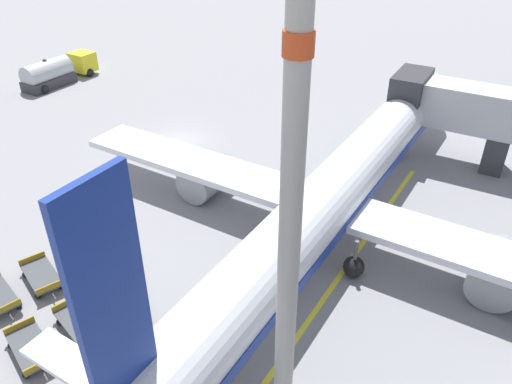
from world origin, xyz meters
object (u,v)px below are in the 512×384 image
Objects in this scene: airplane at (337,192)px; apron_light_mast at (291,211)px; baggage_dolly_row_mid_a_col_a at (42,276)px; baggage_dolly_row_mid_b_col_c at (170,361)px; fuel_tanker_primary at (56,73)px; baggage_dolly_row_mid_b_col_a at (83,260)px; baggage_dolly_row_mid_a_col_b at (80,324)px; baggage_dolly_row_near_col_b at (31,349)px; baggage_dolly_row_mid_b_col_b at (122,302)px.

airplane is 2.01× the size of apron_light_mast.
baggage_dolly_row_mid_a_col_a is 1.00× the size of baggage_dolly_row_mid_b_col_c.
airplane is at bearing -9.20° from fuel_tanker_primary.
baggage_dolly_row_mid_b_col_a is at bearing -32.51° from fuel_tanker_primary.
baggage_dolly_row_mid_a_col_a and baggage_dolly_row_mid_a_col_b have the same top height.
baggage_dolly_row_near_col_b is at bearing -103.81° from baggage_dolly_row_mid_a_col_b.
airplane is at bearing 68.38° from baggage_dolly_row_near_col_b.
baggage_dolly_row_mid_a_col_a is 5.25m from baggage_dolly_row_mid_b_col_b.
baggage_dolly_row_near_col_b is 4.67m from baggage_dolly_row_mid_b_col_b.
baggage_dolly_row_mid_a_col_a is at bearing 140.99° from baggage_dolly_row_near_col_b.
airplane is at bearing 65.46° from baggage_dolly_row_mid_b_col_b.
baggage_dolly_row_mid_a_col_b is 5.27m from baggage_dolly_row_mid_b_col_c.
airplane reaches higher than baggage_dolly_row_mid_b_col_c.
baggage_dolly_row_mid_b_col_a is (27.39, -17.46, -0.79)m from fuel_tanker_primary.
baggage_dolly_row_mid_a_col_b is at bearing -102.39° from baggage_dolly_row_mid_b_col_b.
baggage_dolly_row_mid_b_col_a is at bearing 121.14° from baggage_dolly_row_near_col_b.
airplane reaches higher than baggage_dolly_row_mid_a_col_b.
baggage_dolly_row_mid_b_col_c is 12.49m from apron_light_mast.
airplane is 13.80m from baggage_dolly_row_mid_b_col_b.
baggage_dolly_row_near_col_b is (30.71, -22.94, -0.79)m from fuel_tanker_primary.
apron_light_mast is (11.35, 0.83, 10.86)m from baggage_dolly_row_mid_a_col_b.
baggage_dolly_row_mid_a_col_a is 0.19× the size of apron_light_mast.
baggage_dolly_row_mid_b_col_c is (36.46, -19.61, -0.79)m from fuel_tanker_primary.
airplane reaches higher than baggage_dolly_row_mid_b_col_a.
airplane reaches higher than fuel_tanker_primary.
airplane is at bearing 48.72° from baggage_dolly_row_mid_b_col_a.
baggage_dolly_row_mid_a_col_b is 1.00× the size of baggage_dolly_row_mid_b_col_c.
airplane is 10.66× the size of baggage_dolly_row_mid_a_col_b.
baggage_dolly_row_mid_b_col_c is 0.19× the size of apron_light_mast.
apron_light_mast reaches higher than airplane.
baggage_dolly_row_mid_a_col_b and baggage_dolly_row_mid_b_col_a have the same top height.
apron_light_mast reaches higher than baggage_dolly_row_mid_b_col_b.
baggage_dolly_row_mid_a_col_b is at bearing -11.41° from baggage_dolly_row_mid_a_col_a.
baggage_dolly_row_mid_a_col_b is (4.60, -0.93, 0.00)m from baggage_dolly_row_mid_a_col_a.
baggage_dolly_row_mid_b_col_b is (31.77, -18.39, -0.79)m from fuel_tanker_primary.
airplane is 10.66× the size of baggage_dolly_row_mid_b_col_a.
fuel_tanker_primary is 2.30× the size of baggage_dolly_row_near_col_b.
baggage_dolly_row_mid_a_col_b and baggage_dolly_row_mid_b_col_b have the same top height.
baggage_dolly_row_mid_a_col_a is at bearing 179.64° from apron_light_mast.
airplane is 10.69× the size of baggage_dolly_row_mid_a_col_a.
fuel_tanker_primary is 2.30× the size of baggage_dolly_row_mid_b_col_a.
baggage_dolly_row_near_col_b is 6.65m from baggage_dolly_row_mid_b_col_c.
baggage_dolly_row_mid_a_col_a is 1.00× the size of baggage_dolly_row_mid_b_col_a.
baggage_dolly_row_near_col_b is at bearing -149.90° from baggage_dolly_row_mid_b_col_c.
baggage_dolly_row_mid_b_col_a and baggage_dolly_row_mid_b_col_b have the same top height.
baggage_dolly_row_mid_a_col_b is at bearing -175.83° from apron_light_mast.
fuel_tanker_primary reaches higher than baggage_dolly_row_near_col_b.
baggage_dolly_row_mid_b_col_c is at bearing 30.10° from baggage_dolly_row_near_col_b.
apron_light_mast is (11.92, 3.16, 10.86)m from baggage_dolly_row_near_col_b.
airplane is 15.38m from baggage_dolly_row_mid_b_col_a.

